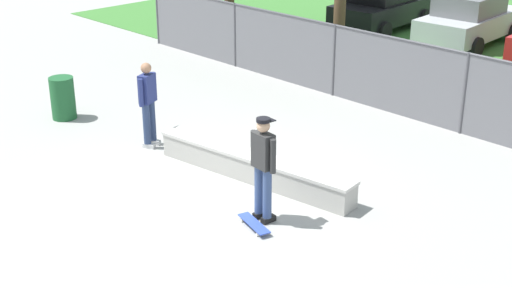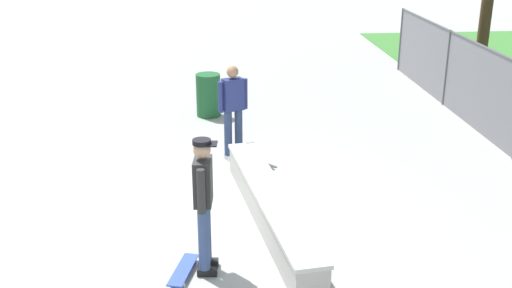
{
  "view_description": "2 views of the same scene",
  "coord_description": "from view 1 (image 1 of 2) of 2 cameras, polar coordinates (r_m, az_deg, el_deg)",
  "views": [
    {
      "loc": [
        9.12,
        -7.68,
        5.78
      ],
      "look_at": [
        0.68,
        0.52,
        0.89
      ],
      "focal_mm": 49.61,
      "sensor_mm": 36.0,
      "label": 1
    },
    {
      "loc": [
        8.78,
        -0.2,
        4.42
      ],
      "look_at": [
        0.06,
        0.56,
        1.18
      ],
      "focal_mm": 43.65,
      "sensor_mm": 36.0,
      "label": 2
    }
  ],
  "objects": [
    {
      "name": "ground_plane",
      "position": [
        13.25,
        -3.67,
        -3.35
      ],
      "size": [
        80.0,
        80.0,
        0.0
      ],
      "primitive_type": "plane",
      "color": "#9E9E99"
    },
    {
      "name": "concrete_ledge",
      "position": [
        13.35,
        -0.24,
        -1.87
      ],
      "size": [
        4.37,
        1.06,
        0.51
      ],
      "color": "#A8A59E",
      "rests_on": "ground"
    },
    {
      "name": "skateboarder",
      "position": [
        11.58,
        0.58,
        -1.66
      ],
      "size": [
        0.6,
        0.33,
        1.84
      ],
      "color": "black",
      "rests_on": "ground"
    },
    {
      "name": "skateboard",
      "position": [
        11.77,
        -0.17,
        -6.44
      ],
      "size": [
        0.82,
        0.41,
        0.09
      ],
      "color": "#334CB2",
      "rests_on": "ground"
    },
    {
      "name": "chainlink_fence",
      "position": [
        16.88,
        11.11,
        5.68
      ],
      "size": [
        18.42,
        0.07,
        1.84
      ],
      "color": "#4C4C51",
      "rests_on": "ground"
    },
    {
      "name": "car_black",
      "position": [
        25.19,
        10.2,
        10.9
      ],
      "size": [
        2.23,
        4.31,
        1.66
      ],
      "color": "black",
      "rests_on": "ground"
    },
    {
      "name": "car_silver",
      "position": [
        23.77,
        16.83,
        9.61
      ],
      "size": [
        2.23,
        4.31,
        1.66
      ],
      "color": "#B7BABF",
      "rests_on": "ground"
    },
    {
      "name": "bystander",
      "position": [
        14.78,
        -8.7,
        3.46
      ],
      "size": [
        0.39,
        0.56,
        1.82
      ],
      "color": "beige",
      "rests_on": "ground"
    },
    {
      "name": "trash_bin",
      "position": [
        16.98,
        -15.32,
        3.6
      ],
      "size": [
        0.56,
        0.56,
        0.99
      ],
      "primitive_type": "cylinder",
      "color": "#1E592D",
      "rests_on": "ground"
    }
  ]
}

